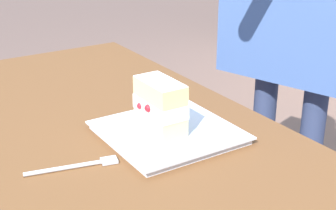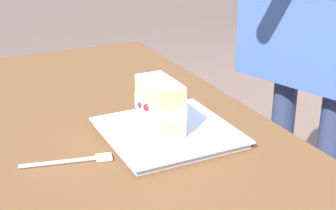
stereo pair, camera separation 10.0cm
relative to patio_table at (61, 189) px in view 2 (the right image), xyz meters
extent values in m
cylinder|color=brown|center=(-0.59, 0.39, -0.30)|extent=(0.07, 0.07, 0.74)
cube|color=brown|center=(0.00, 0.00, 0.09)|extent=(1.29, 0.91, 0.04)
cube|color=white|center=(0.08, 0.21, 0.12)|extent=(0.24, 0.24, 0.01)
cube|color=white|center=(0.08, 0.21, 0.13)|extent=(0.26, 0.26, 0.00)
cube|color=#EAD18C|center=(0.07, 0.20, 0.15)|extent=(0.11, 0.06, 0.04)
cube|color=white|center=(0.07, 0.20, 0.18)|extent=(0.12, 0.06, 0.03)
sphere|color=#B21923|center=(0.08, 0.17, 0.19)|extent=(0.02, 0.02, 0.02)
sphere|color=#B21923|center=(0.08, 0.23, 0.18)|extent=(0.01, 0.01, 0.01)
sphere|color=#B21923|center=(0.10, 0.22, 0.18)|extent=(0.02, 0.02, 0.02)
sphere|color=#B21923|center=(0.04, 0.17, 0.18)|extent=(0.01, 0.01, 0.01)
cube|color=#EAD18C|center=(0.07, 0.20, 0.21)|extent=(0.11, 0.06, 0.04)
cube|color=white|center=(0.07, 0.20, 0.23)|extent=(0.11, 0.06, 0.00)
cylinder|color=silver|center=(0.09, -0.02, 0.12)|extent=(0.04, 0.14, 0.01)
cube|color=silver|center=(0.11, 0.06, 0.12)|extent=(0.03, 0.03, 0.01)
cylinder|color=navy|center=(-0.17, 0.72, -0.29)|extent=(0.07, 0.07, 0.76)
cylinder|color=navy|center=(-0.02, 0.77, -0.29)|extent=(0.07, 0.07, 0.76)
camera|label=1|loc=(0.86, -0.28, 0.56)|focal=53.37mm
camera|label=2|loc=(0.91, -0.20, 0.56)|focal=53.37mm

